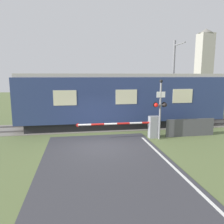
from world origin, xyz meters
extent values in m
plane|color=#5B6B3D|center=(0.00, 0.00, 0.00)|extent=(80.00, 80.00, 0.00)
cube|color=slate|center=(0.00, 4.28, 0.01)|extent=(36.00, 3.20, 0.03)
cube|color=#595451|center=(0.00, 3.56, 0.08)|extent=(36.00, 0.08, 0.10)
cube|color=#595451|center=(0.00, 5.00, 0.08)|extent=(36.00, 0.08, 0.10)
cube|color=black|center=(2.01, 4.28, 0.30)|extent=(13.28, 2.60, 0.60)
cube|color=navy|center=(2.01, 4.28, 2.10)|extent=(14.43, 3.06, 3.01)
cube|color=#ADA89E|center=(2.01, 4.28, 3.73)|extent=(14.14, 2.81, 0.24)
cube|color=beige|center=(5.98, 2.74, 2.33)|extent=(1.44, 0.02, 0.96)
cube|color=beige|center=(2.01, 2.74, 2.33)|extent=(1.44, 0.02, 0.96)
cube|color=beige|center=(-1.96, 2.74, 2.33)|extent=(1.44, 0.02, 0.96)
cube|color=gray|center=(3.32, 0.98, 0.66)|extent=(0.60, 0.44, 1.32)
cylinder|color=gray|center=(3.32, 0.98, 0.94)|extent=(0.16, 0.16, 0.18)
cylinder|color=red|center=(2.95, 0.98, 0.94)|extent=(0.75, 0.11, 0.11)
cylinder|color=white|center=(2.19, 0.98, 0.94)|extent=(0.75, 0.11, 0.11)
cylinder|color=red|center=(1.44, 0.98, 0.94)|extent=(0.75, 0.11, 0.11)
cylinder|color=white|center=(0.68, 0.98, 0.94)|extent=(0.75, 0.11, 0.11)
cylinder|color=red|center=(-0.07, 0.98, 0.94)|extent=(0.75, 0.11, 0.11)
cylinder|color=white|center=(-0.83, 0.98, 0.94)|extent=(0.75, 0.11, 0.11)
cylinder|color=red|center=(-1.21, 0.98, 0.94)|extent=(0.20, 0.02, 0.20)
cylinder|color=gray|center=(3.54, 0.62, 1.66)|extent=(0.11, 0.11, 3.31)
cube|color=gray|center=(3.54, 0.62, 2.05)|extent=(0.65, 0.07, 0.07)
sphere|color=red|center=(3.27, 0.57, 2.05)|extent=(0.24, 0.24, 0.24)
sphere|color=black|center=(3.80, 0.57, 2.05)|extent=(0.24, 0.24, 0.24)
cylinder|color=black|center=(3.27, 0.68, 2.05)|extent=(0.30, 0.06, 0.30)
cylinder|color=black|center=(3.80, 0.68, 2.05)|extent=(0.30, 0.06, 0.30)
cube|color=white|center=(3.54, 0.58, 2.65)|extent=(0.51, 0.02, 0.33)
sphere|color=black|center=(3.54, 0.62, 3.41)|extent=(0.18, 0.18, 0.18)
cylinder|color=slate|center=(6.79, 6.16, 3.27)|extent=(0.20, 0.20, 6.55)
cube|color=slate|center=(6.79, 5.26, 6.15)|extent=(0.10, 1.80, 0.08)
cube|color=#9E998E|center=(21.71, 25.97, 5.53)|extent=(2.42, 2.42, 11.05)
cone|color=slate|center=(21.71, 25.97, 11.45)|extent=(2.66, 2.66, 0.80)
cube|color=#4C4C51|center=(5.65, 0.92, 0.55)|extent=(3.13, 0.06, 1.10)
camera|label=1|loc=(-1.22, -11.26, 3.75)|focal=35.00mm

